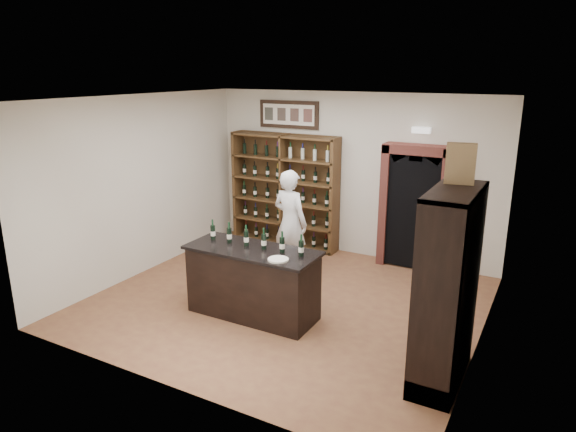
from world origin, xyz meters
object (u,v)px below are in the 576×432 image
at_px(counter_bottle_0, 213,232).
at_px(shopkeeper, 290,223).
at_px(wine_shelf, 285,190).
at_px(wine_crate, 461,164).
at_px(side_cabinet, 448,318).
at_px(tasting_counter, 253,283).

bearing_deg(counter_bottle_0, shopkeeper, 74.69).
bearing_deg(wine_shelf, counter_bottle_0, -82.42).
xyz_separation_m(wine_shelf, wine_crate, (3.76, -2.93, 1.32)).
xyz_separation_m(side_cabinet, wine_crate, (-0.07, 0.30, 1.66)).
relative_size(shopkeeper, wine_crate, 4.13).
height_order(tasting_counter, wine_crate, wine_crate).
relative_size(wine_shelf, wine_crate, 5.05).
distance_m(counter_bottle_0, shopkeeper, 1.63).
height_order(tasting_counter, counter_bottle_0, counter_bottle_0).
relative_size(tasting_counter, shopkeeper, 1.04).
xyz_separation_m(wine_shelf, side_cabinet, (3.82, -3.23, -0.35)).
height_order(wine_shelf, tasting_counter, wine_shelf).
relative_size(wine_shelf, shopkeeper, 1.22).
relative_size(wine_shelf, counter_bottle_0, 7.33).
distance_m(shopkeeper, wine_crate, 3.70).
xyz_separation_m(counter_bottle_0, shopkeeper, (0.43, 1.56, -0.21)).
distance_m(counter_bottle_0, side_cabinet, 3.48).
relative_size(counter_bottle_0, side_cabinet, 0.14).
bearing_deg(wine_crate, shopkeeper, 140.97).
xyz_separation_m(wine_shelf, shopkeeper, (0.81, -1.29, -0.20)).
bearing_deg(side_cabinet, shopkeeper, 147.26).
distance_m(wine_shelf, wine_crate, 4.94).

